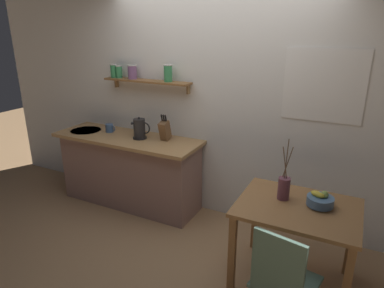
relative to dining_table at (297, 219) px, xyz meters
name	(u,v)px	position (x,y,z in m)	size (l,w,h in m)	color
ground_plane	(190,235)	(-1.11, 0.21, -0.63)	(14.00, 14.00, 0.00)	#A87F56
back_wall	(234,103)	(-0.90, 0.86, 0.72)	(6.80, 0.11, 2.70)	white
kitchen_counter	(130,170)	(-2.11, 0.53, -0.18)	(1.83, 0.63, 0.89)	gray
wall_shelf	(142,76)	(-1.99, 0.71, 0.96)	(1.11, 0.20, 0.32)	brown
dining_table	(297,219)	(0.00, 0.00, 0.00)	(0.97, 0.76, 0.75)	#9E6B3D
dining_chair_near	(282,280)	(0.03, -0.63, -0.13)	(0.47, 0.47, 0.91)	#4C6B5B
fruit_bowl	(320,200)	(0.16, 0.07, 0.17)	(0.21, 0.21, 0.14)	#51759E
twig_vase	(284,188)	(-0.14, 0.07, 0.22)	(0.10, 0.10, 0.54)	brown
electric_kettle	(140,129)	(-1.92, 0.53, 0.38)	(0.25, 0.16, 0.26)	black
knife_block	(165,130)	(-1.63, 0.60, 0.38)	(0.09, 0.16, 0.31)	brown
coffee_mug_by_sink	(110,128)	(-2.41, 0.57, 0.31)	(0.14, 0.10, 0.10)	#3D5B89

